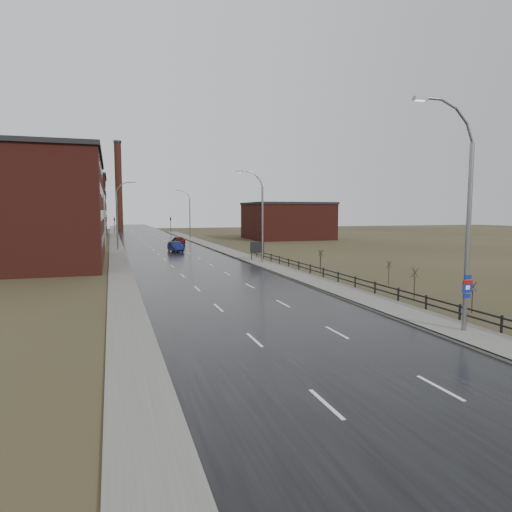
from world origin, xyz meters
TOP-DOWN VIEW (x-y plane):
  - ground at (0.00, 0.00)m, footprint 320.00×320.00m
  - road at (0.00, 60.00)m, footprint 14.00×300.00m
  - sidewalk_right at (8.60, 35.00)m, footprint 3.20×180.00m
  - curb_right at (7.08, 35.00)m, footprint 0.16×180.00m
  - sidewalk_left at (-8.20, 60.00)m, footprint 2.40×260.00m
  - warehouse_near at (-20.99, 45.00)m, footprint 22.44×28.56m
  - warehouse_mid at (-17.99, 78.00)m, footprint 16.32×20.40m
  - warehouse_far at (-22.99, 108.00)m, footprint 26.52×24.48m
  - building_right at (30.30, 82.00)m, footprint 18.36×16.32m
  - smokestack at (-6.00, 150.00)m, footprint 2.70×2.70m
  - streetlight_main at (8.47, 2.00)m, footprint 3.91×0.29m
  - streetlight_right_mid at (8.50, 36.00)m, footprint 3.36×0.28m
  - streetlight_left at (-7.70, 62.00)m, footprint 3.36×0.28m
  - streetlight_right_far at (8.50, 90.00)m, footprint 3.36×0.28m
  - guardrail at (10.30, 18.31)m, footprint 0.10×53.05m
  - shrub_b at (12.91, 5.86)m, footprint 0.48×0.51m
  - shrub_c at (11.91, 10.37)m, footprint 0.57×0.60m
  - shrub_d at (14.27, 17.11)m, footprint 0.51×0.54m
  - shrub_e at (12.40, 26.91)m, footprint 0.56×0.59m
  - shrub_f at (13.94, 30.27)m, footprint 0.48×0.50m
  - billboard at (9.10, 39.07)m, footprint 1.90×0.17m
  - traffic_light_left at (-8.00, 120.00)m, footprint 0.58×2.73m
  - traffic_light_right at (8.00, 120.00)m, footprint 0.58×2.73m
  - car_near at (0.71, 55.41)m, footprint 2.11×5.03m
  - car_far at (3.27, 70.67)m, footprint 2.48×5.00m

SIDE VIEW (x-z plane):
  - ground at x=0.00m, z-range 0.00..0.00m
  - road at x=0.00m, z-range 0.00..0.06m
  - sidewalk_left at x=-8.20m, z-range 0.00..0.12m
  - sidewalk_right at x=8.60m, z-range 0.00..0.18m
  - curb_right at x=7.08m, z-range 0.00..0.18m
  - guardrail at x=10.30m, z-range 0.16..1.26m
  - car_near at x=0.71m, z-range 0.00..1.62m
  - car_far at x=3.27m, z-range 0.00..1.64m
  - shrub_f at x=13.94m, z-range 0.06..2.06m
  - shrub_b at x=12.91m, z-range 0.06..2.07m
  - shrub_d at x=14.27m, z-range 0.07..2.21m
  - shrub_e at x=12.40m, z-range 0.07..2.43m
  - shrub_c at x=11.91m, z-range 0.08..2.49m
  - billboard at x=9.10m, z-range 0.43..2.96m
  - building_right at x=30.30m, z-range 0.01..8.51m
  - traffic_light_left at x=-8.00m, z-range 1.95..7.25m
  - traffic_light_right at x=8.00m, z-range 1.95..7.25m
  - warehouse_mid at x=-17.99m, z-range 0.01..10.51m
  - streetlight_right_mid at x=8.50m, z-range 0.16..11.51m
  - streetlight_left at x=-7.70m, z-range 0.16..11.51m
  - streetlight_right_far at x=8.50m, z-range 0.16..11.51m
  - streetlight_main at x=8.47m, z-range 0.01..12.11m
  - warehouse_near at x=-20.99m, z-range 0.01..13.51m
  - warehouse_far at x=-22.99m, z-range 0.01..15.51m
  - smokestack at x=-6.00m, z-range 0.15..30.85m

